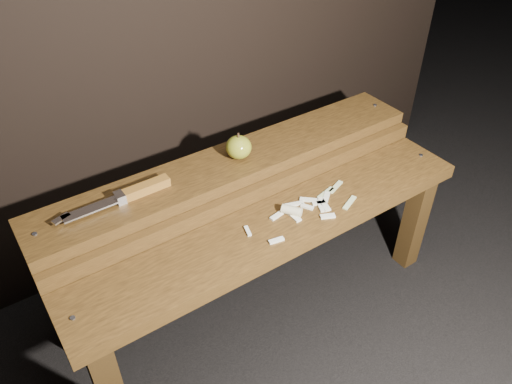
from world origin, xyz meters
TOP-DOWN VIEW (x-y plane):
  - ground at (0.00, 0.00)m, footprint 60.00×60.00m
  - bench_front_tier at (0.00, -0.06)m, footprint 1.20×0.20m
  - bench_rear_tier at (0.00, 0.17)m, footprint 1.20×0.21m
  - apple at (0.02, 0.17)m, footprint 0.07×0.07m
  - knife at (-0.31, 0.17)m, footprint 0.31×0.04m
  - apple_scraps at (0.08, -0.05)m, footprint 0.36×0.12m

SIDE VIEW (x-z plane):
  - ground at x=0.00m, z-range 0.00..0.00m
  - bench_front_tier at x=0.00m, z-range 0.14..0.56m
  - bench_rear_tier at x=0.00m, z-range 0.16..0.67m
  - apple_scraps at x=0.08m, z-range 0.41..0.44m
  - knife at x=-0.31m, z-range 0.50..0.53m
  - apple at x=0.02m, z-range 0.49..0.57m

